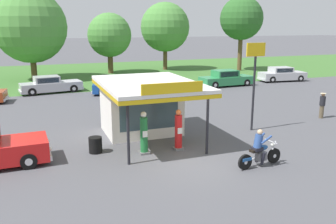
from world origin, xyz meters
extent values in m
plane|color=#4C4C51|center=(0.00, 0.00, 0.00)|extent=(300.00, 300.00, 0.00)
cube|color=#3D6B2D|center=(0.00, 30.00, 0.00)|extent=(120.00, 24.00, 0.01)
cube|color=silver|center=(-0.63, 4.94, 1.39)|extent=(3.78, 3.04, 2.78)
cube|color=#384C56|center=(-0.63, 3.44, 1.45)|extent=(3.03, 0.05, 1.78)
cube|color=silver|center=(-0.63, 3.48, 2.86)|extent=(4.48, 6.46, 0.16)
cube|color=gold|center=(-0.63, 3.48, 2.68)|extent=(4.48, 6.46, 0.18)
cube|color=gold|center=(-0.63, 0.28, 3.16)|extent=(2.65, 0.08, 0.44)
cylinder|color=black|center=(1.16, 0.65, 1.39)|extent=(0.12, 0.12, 2.78)
cylinder|color=black|center=(-2.42, 0.65, 1.39)|extent=(0.12, 0.12, 2.78)
cube|color=slate|center=(-1.46, 1.65, 0.05)|extent=(0.44, 0.44, 0.10)
cylinder|color=#1E6B33|center=(-1.46, 1.65, 0.89)|extent=(0.34, 0.34, 1.57)
cube|color=white|center=(-1.46, 1.47, 0.96)|extent=(0.22, 0.02, 0.28)
sphere|color=white|center=(-1.46, 1.65, 1.81)|extent=(0.26, 0.26, 0.26)
cube|color=slate|center=(0.20, 1.65, 0.05)|extent=(0.44, 0.44, 0.10)
cylinder|color=red|center=(0.20, 1.65, 0.86)|extent=(0.34, 0.34, 1.53)
cube|color=white|center=(0.20, 1.47, 0.94)|extent=(0.22, 0.02, 0.28)
sphere|color=orange|center=(0.20, 1.65, 1.77)|extent=(0.26, 0.26, 0.26)
cylinder|color=black|center=(3.30, -1.32, 0.32)|extent=(0.65, 0.18, 0.64)
cylinder|color=silver|center=(3.30, -1.32, 0.32)|extent=(0.17, 0.14, 0.16)
cylinder|color=black|center=(1.77, -1.52, 0.32)|extent=(0.65, 0.18, 0.64)
cylinder|color=silver|center=(1.77, -1.52, 0.32)|extent=(0.17, 0.14, 0.16)
ellipsoid|color=#1E4C8C|center=(2.63, -1.41, 0.78)|extent=(0.59, 0.31, 0.24)
cube|color=#59595E|center=(2.58, -1.42, 0.42)|extent=(0.47, 0.30, 0.36)
cube|color=black|center=(2.29, -1.46, 0.72)|extent=(0.51, 0.32, 0.10)
cylinder|color=silver|center=(3.20, -1.33, 0.60)|extent=(0.38, 0.12, 0.71)
cylinder|color=silver|center=(3.08, -1.35, 0.98)|extent=(0.13, 0.70, 0.04)
sphere|color=silver|center=(3.18, -1.34, 0.82)|extent=(0.16, 0.16, 0.16)
cube|color=#1E4C8C|center=(1.82, -1.52, 0.44)|extent=(0.46, 0.24, 0.12)
cylinder|color=silver|center=(2.17, -1.33, 0.28)|extent=(0.71, 0.17, 0.18)
cube|color=black|center=(2.36, -1.45, 0.78)|extent=(0.44, 0.39, 0.14)
cylinder|color=black|center=(2.53, -1.26, 0.38)|extent=(0.15, 0.25, 0.56)
cylinder|color=black|center=(2.58, -1.58, 0.38)|extent=(0.15, 0.25, 0.56)
cylinder|color=#2D4C8C|center=(2.40, -1.44, 1.09)|extent=(0.45, 0.37, 0.60)
sphere|color=tan|center=(2.46, -1.43, 1.47)|extent=(0.22, 0.22, 0.22)
cylinder|color=#2D4C8C|center=(2.61, -1.21, 1.18)|extent=(0.54, 0.16, 0.31)
cylinder|color=#2D4C8C|center=(2.66, -1.61, 1.18)|extent=(0.54, 0.16, 0.31)
cube|color=silver|center=(-5.48, 2.48, 0.30)|extent=(0.19, 1.79, 0.18)
sphere|color=white|center=(-5.49, 3.08, 0.64)|extent=(0.18, 0.18, 0.18)
sphere|color=white|center=(-5.44, 1.88, 0.64)|extent=(0.18, 0.18, 0.18)
cylinder|color=black|center=(-6.36, 3.32, 0.33)|extent=(0.67, 0.23, 0.66)
cylinder|color=silver|center=(-6.36, 3.32, 0.33)|extent=(0.31, 0.23, 0.30)
cylinder|color=black|center=(-6.29, 1.56, 0.33)|extent=(0.67, 0.23, 0.66)
cylinder|color=silver|center=(-6.29, 1.56, 0.33)|extent=(0.31, 0.23, 0.30)
cube|color=#2D844C|center=(11.14, 16.53, 0.55)|extent=(5.12, 2.06, 0.73)
cube|color=#2D844C|center=(10.98, 16.52, 1.21)|extent=(2.25, 1.71, 0.60)
cube|color=#283847|center=(12.05, 16.57, 1.21)|extent=(0.10, 1.44, 0.48)
cube|color=#283847|center=(10.95, 17.32, 1.21)|extent=(1.85, 0.11, 0.46)
cube|color=#283847|center=(11.01, 15.73, 1.21)|extent=(1.85, 0.11, 0.46)
cube|color=silver|center=(13.69, 16.64, 0.30)|extent=(0.19, 1.76, 0.18)
cube|color=silver|center=(8.59, 16.42, 0.30)|extent=(0.19, 1.76, 0.18)
sphere|color=white|center=(13.68, 17.23, 0.58)|extent=(0.18, 0.18, 0.18)
sphere|color=white|center=(13.73, 16.05, 0.58)|extent=(0.18, 0.18, 0.18)
cylinder|color=black|center=(12.82, 17.46, 0.33)|extent=(0.67, 0.23, 0.66)
cylinder|color=silver|center=(12.82, 17.46, 0.33)|extent=(0.31, 0.23, 0.30)
cylinder|color=black|center=(12.89, 15.74, 0.33)|extent=(0.67, 0.23, 0.66)
cylinder|color=silver|center=(12.89, 15.74, 0.33)|extent=(0.31, 0.23, 0.30)
cylinder|color=black|center=(9.39, 17.32, 0.33)|extent=(0.67, 0.23, 0.66)
cylinder|color=silver|center=(9.39, 17.32, 0.33)|extent=(0.31, 0.23, 0.30)
cylinder|color=black|center=(9.46, 15.60, 0.33)|extent=(0.67, 0.23, 0.66)
cylinder|color=silver|center=(9.46, 15.60, 0.33)|extent=(0.31, 0.23, 0.30)
cube|color=silver|center=(-7.91, 15.81, 0.30)|extent=(0.34, 1.80, 0.18)
cube|color=#B7B7BC|center=(18.02, 17.17, 0.55)|extent=(4.84, 2.24, 0.75)
cube|color=#B7B7BC|center=(17.80, 17.19, 1.19)|extent=(2.25, 1.76, 0.52)
cube|color=#283847|center=(18.83, 17.08, 1.19)|extent=(0.18, 1.37, 0.42)
cube|color=#283847|center=(17.88, 17.94, 1.19)|extent=(1.78, 0.22, 0.40)
cube|color=#283847|center=(17.72, 16.44, 1.19)|extent=(1.78, 0.22, 0.40)
cube|color=silver|center=(20.38, 16.92, 0.30)|extent=(0.29, 1.67, 0.18)
cube|color=silver|center=(15.66, 17.42, 0.30)|extent=(0.29, 1.67, 0.18)
sphere|color=white|center=(20.45, 17.48, 0.59)|extent=(0.18, 0.18, 0.18)
sphere|color=white|center=(20.33, 16.36, 0.59)|extent=(0.18, 0.18, 0.18)
cylinder|color=black|center=(19.69, 17.81, 0.33)|extent=(0.68, 0.27, 0.66)
cylinder|color=silver|center=(19.69, 17.81, 0.33)|extent=(0.32, 0.25, 0.30)
cylinder|color=black|center=(19.52, 16.19, 0.33)|extent=(0.68, 0.27, 0.66)
cylinder|color=silver|center=(19.52, 16.19, 0.33)|extent=(0.32, 0.25, 0.30)
cylinder|color=black|center=(16.52, 18.15, 0.33)|extent=(0.68, 0.27, 0.66)
cylinder|color=silver|center=(16.52, 18.15, 0.33)|extent=(0.32, 0.25, 0.30)
cylinder|color=black|center=(16.35, 16.52, 0.33)|extent=(0.68, 0.27, 0.66)
cylinder|color=silver|center=(16.35, 16.52, 0.33)|extent=(0.32, 0.25, 0.30)
cube|color=#B7B7BC|center=(-4.52, 18.76, 0.54)|extent=(5.18, 2.47, 0.71)
cube|color=#B7B7BC|center=(-4.85, 18.71, 1.16)|extent=(2.21, 1.82, 0.53)
cube|color=#283847|center=(-3.88, 18.85, 1.16)|extent=(0.24, 1.36, 0.43)
cube|color=#283847|center=(-4.96, 19.46, 1.16)|extent=(1.69, 0.28, 0.41)
cube|color=#283847|center=(-4.74, 17.96, 1.16)|extent=(1.69, 0.28, 0.41)
cube|color=silver|center=(-2.03, 19.12, 0.30)|extent=(0.36, 1.67, 0.18)
cube|color=silver|center=(-7.01, 18.39, 0.30)|extent=(0.36, 1.67, 0.18)
sphere|color=white|center=(-2.10, 19.68, 0.57)|extent=(0.18, 0.18, 0.18)
sphere|color=white|center=(-1.94, 18.57, 0.57)|extent=(0.18, 0.18, 0.18)
cylinder|color=black|center=(-2.97, 19.81, 0.33)|extent=(0.68, 0.29, 0.66)
cylinder|color=silver|center=(-2.97, 19.81, 0.33)|extent=(0.33, 0.26, 0.30)
cylinder|color=black|center=(-2.73, 18.19, 0.33)|extent=(0.68, 0.29, 0.66)
cylinder|color=silver|center=(-2.73, 18.19, 0.33)|extent=(0.33, 0.26, 0.30)
cylinder|color=black|center=(-6.31, 19.32, 0.33)|extent=(0.68, 0.29, 0.66)
cylinder|color=silver|center=(-6.31, 19.32, 0.33)|extent=(0.33, 0.26, 0.30)
cylinder|color=black|center=(-6.07, 17.70, 0.33)|extent=(0.68, 0.29, 0.66)
cylinder|color=silver|center=(-6.07, 17.70, 0.33)|extent=(0.33, 0.26, 0.30)
cube|color=#19479E|center=(1.22, 15.79, 0.55)|extent=(5.53, 3.22, 0.74)
cube|color=#19479E|center=(1.01, 15.85, 1.22)|extent=(2.74, 2.18, 0.61)
cube|color=#283847|center=(2.13, 15.50, 1.22)|extent=(0.44, 1.32, 0.48)
cube|color=#283847|center=(1.23, 16.57, 1.22)|extent=(1.95, 0.63, 0.46)
cube|color=#283847|center=(0.79, 15.13, 1.22)|extent=(1.95, 0.63, 0.46)
cube|color=silver|center=(3.75, 15.00, 0.30)|extent=(0.60, 1.62, 0.18)
cube|color=silver|center=(-1.32, 16.57, 0.30)|extent=(0.60, 1.62, 0.18)
sphere|color=white|center=(3.93, 15.54, 0.59)|extent=(0.18, 0.18, 0.18)
sphere|color=white|center=(3.60, 14.47, 0.59)|extent=(0.18, 0.18, 0.18)
cylinder|color=black|center=(3.16, 16.04, 0.33)|extent=(0.69, 0.39, 0.66)
cylinder|color=silver|center=(3.16, 16.04, 0.33)|extent=(0.35, 0.30, 0.30)
cylinder|color=black|center=(2.68, 14.48, 0.33)|extent=(0.69, 0.39, 0.66)
cylinder|color=silver|center=(2.68, 14.48, 0.33)|extent=(0.35, 0.30, 0.30)
cylinder|color=black|center=(-0.25, 17.09, 0.33)|extent=(0.69, 0.39, 0.66)
cylinder|color=silver|center=(-0.25, 17.09, 0.33)|extent=(0.35, 0.30, 0.30)
cylinder|color=black|center=(-0.73, 15.53, 0.33)|extent=(0.69, 0.39, 0.66)
cylinder|color=silver|center=(-0.73, 15.53, 0.33)|extent=(0.35, 0.30, 0.30)
cylinder|color=brown|center=(10.67, 3.87, 0.40)|extent=(0.26, 0.26, 0.80)
cylinder|color=black|center=(10.67, 3.87, 1.08)|extent=(0.34, 0.34, 0.57)
sphere|color=#9E704C|center=(10.67, 3.87, 1.48)|extent=(0.22, 0.22, 0.22)
cylinder|color=beige|center=(10.67, 3.87, 1.55)|extent=(0.35, 0.35, 0.02)
cylinder|color=brown|center=(2.81, 29.51, 1.28)|extent=(0.61, 0.61, 2.56)
sphere|color=#4C893D|center=(2.81, 29.51, 4.47)|extent=(5.10, 5.10, 5.10)
cylinder|color=brown|center=(10.16, 30.65, 1.52)|extent=(0.52, 0.52, 3.05)
sphere|color=#4C893D|center=(10.16, 30.65, 5.35)|extent=(6.15, 6.15, 6.15)
sphere|color=#4C893D|center=(10.01, 30.91, 4.74)|extent=(4.07, 4.07, 4.07)
cylinder|color=brown|center=(18.66, 26.49, 2.22)|extent=(0.53, 0.53, 4.43)
sphere|color=#2D6028|center=(18.66, 26.49, 6.41)|extent=(5.28, 5.28, 5.28)
cylinder|color=brown|center=(-5.79, 27.20, 1.34)|extent=(0.60, 0.60, 2.68)
sphere|color=#4C893D|center=(-5.79, 27.20, 5.46)|extent=(7.41, 7.41, 7.41)
cylinder|color=black|center=(5.16, 3.15, 2.01)|extent=(0.12, 0.12, 4.02)
cube|color=gold|center=(5.16, 3.15, 4.37)|extent=(1.10, 0.08, 0.70)
cylinder|color=black|center=(-3.47, 2.56, 0.09)|extent=(0.60, 0.60, 0.18)
cylinder|color=black|center=(-3.47, 2.56, 0.27)|extent=(0.60, 0.60, 0.18)
cylinder|color=black|center=(-3.47, 2.56, 0.45)|extent=(0.60, 0.60, 0.18)
cylinder|color=black|center=(-3.47, 2.56, 0.63)|extent=(0.60, 0.60, 0.18)
camera|label=1|loc=(-5.80, -12.98, 5.63)|focal=38.38mm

